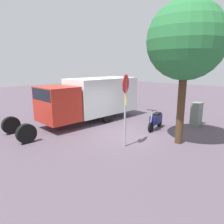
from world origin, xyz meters
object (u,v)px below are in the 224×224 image
Objects in this scene: box_truck_near at (90,97)px; utility_cabinet at (196,114)px; motorcycle at (156,120)px; stop_sign at (125,100)px; street_tree at (186,41)px; bike_rack_hoop at (179,128)px.

utility_cabinet is at bearing 127.12° from box_truck_near.
utility_cabinet is at bearing 139.97° from motorcycle.
stop_sign is 0.51× the size of street_tree.
street_tree is at bearing 11.43° from utility_cabinet.
stop_sign is at bearing -34.92° from street_tree.
motorcycle is 4.49m from street_tree.
utility_cabinet is (-3.84, 5.11, -0.85)m from box_truck_near.
street_tree is at bearing 145.08° from stop_sign.
motorcycle is at bearing 111.94° from box_truck_near.
street_tree is 7.15× the size of bike_rack_hoop.
street_tree is at bearing 49.70° from motorcycle.
box_truck_near reaches higher than utility_cabinet.
street_tree is (-0.46, 5.80, 2.90)m from box_truck_near.
street_tree is at bearing 26.32° from bike_rack_hoop.
utility_cabinet is at bearing 163.45° from bike_rack_hoop.
street_tree is (1.07, 1.94, 3.90)m from motorcycle.
box_truck_near is 9.64× the size of bike_rack_hoop.
bike_rack_hoop is (-2.59, 4.74, -1.53)m from box_truck_near.
motorcycle is 3.54m from stop_sign.
bike_rack_hoop is (-1.06, 0.89, -0.52)m from motorcycle.
street_tree is (-2.07, 1.44, 2.35)m from stop_sign.
stop_sign is 5.67m from utility_cabinet.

